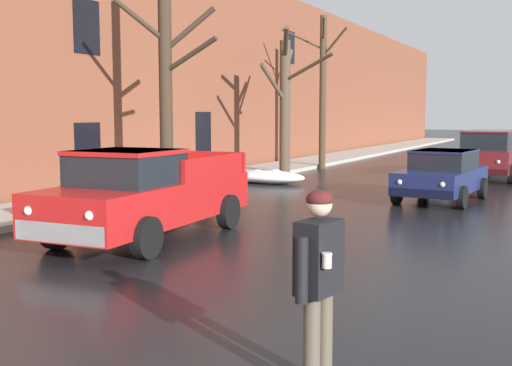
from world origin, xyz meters
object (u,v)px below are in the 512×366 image
at_px(bare_tree_far_down_block, 323,89).
at_px(pedestrian_with_coffee, 319,274).
at_px(bare_tree_second_along_sidewalk, 166,69).
at_px(bare_tree_mid_block, 285,100).
at_px(sedan_darkblue_parked_kerbside_close, 442,174).
at_px(suv_maroon_parked_kerbside_mid, 489,153).
at_px(sedan_grey_parked_far_down_block, 493,150).
at_px(pickup_truck_red_approaching_near_lane, 146,194).

distance_m(bare_tree_far_down_block, pedestrian_with_coffee, 22.74).
height_order(bare_tree_second_along_sidewalk, bare_tree_far_down_block, bare_tree_second_along_sidewalk).
bearing_deg(pedestrian_with_coffee, bare_tree_mid_block, 115.31).
bearing_deg(bare_tree_far_down_block, pedestrian_with_coffee, -69.01).
bearing_deg(sedan_darkblue_parked_kerbside_close, pedestrian_with_coffee, -84.10).
xyz_separation_m(sedan_darkblue_parked_kerbside_close, pedestrian_with_coffee, (1.32, -12.77, 0.29)).
bearing_deg(suv_maroon_parked_kerbside_mid, sedan_grey_parked_far_down_block, 94.90).
height_order(pickup_truck_red_approaching_near_lane, pedestrian_with_coffee, same).
relative_size(bare_tree_second_along_sidewalk, bare_tree_mid_block, 1.27).
bearing_deg(pickup_truck_red_approaching_near_lane, sedan_grey_parked_far_down_block, 79.41).
xyz_separation_m(bare_tree_second_along_sidewalk, pickup_truck_red_approaching_near_lane, (2.67, -4.53, -2.75)).
relative_size(bare_tree_second_along_sidewalk, pickup_truck_red_approaching_near_lane, 1.34).
bearing_deg(pickup_truck_red_approaching_near_lane, sedan_darkblue_parked_kerbside_close, 63.26).
relative_size(pickup_truck_red_approaching_near_lane, sedan_darkblue_parked_kerbside_close, 1.32).
bearing_deg(sedan_grey_parked_far_down_block, sedan_darkblue_parked_kerbside_close, -89.46).
relative_size(sedan_darkblue_parked_kerbside_close, suv_maroon_parked_kerbside_mid, 0.83).
xyz_separation_m(pickup_truck_red_approaching_near_lane, suv_maroon_parked_kerbside_mid, (4.47, 15.05, 0.11)).
bearing_deg(pickup_truck_red_approaching_near_lane, suv_maroon_parked_kerbside_mid, 73.45).
relative_size(pickup_truck_red_approaching_near_lane, pedestrian_with_coffee, 2.98).
bearing_deg(bare_tree_far_down_block, sedan_grey_parked_far_down_block, 35.30).
relative_size(bare_tree_far_down_block, sedan_darkblue_parked_kerbside_close, 1.69).
relative_size(bare_tree_mid_block, sedan_darkblue_parked_kerbside_close, 1.40).
bearing_deg(bare_tree_far_down_block, sedan_darkblue_parked_kerbside_close, -50.87).
bearing_deg(bare_tree_far_down_block, bare_tree_second_along_sidewalk, -89.82).
bearing_deg(pedestrian_with_coffee, sedan_grey_parked_far_down_block, 93.20).
bearing_deg(bare_tree_mid_block, sedan_grey_parked_far_down_block, 52.98).
height_order(bare_tree_far_down_block, suv_maroon_parked_kerbside_mid, bare_tree_far_down_block).
relative_size(bare_tree_mid_block, pedestrian_with_coffee, 3.16).
bearing_deg(suv_maroon_parked_kerbside_mid, pedestrian_with_coffee, -87.33).
relative_size(bare_tree_far_down_block, pedestrian_with_coffee, 3.81).
bearing_deg(pickup_truck_red_approaching_near_lane, bare_tree_second_along_sidewalk, 120.48).
bearing_deg(bare_tree_mid_block, pickup_truck_red_approaching_near_lane, -77.82).
distance_m(bare_tree_second_along_sidewalk, pickup_truck_red_approaching_near_lane, 5.93).
height_order(bare_tree_second_along_sidewalk, pickup_truck_red_approaching_near_lane, bare_tree_second_along_sidewalk).
xyz_separation_m(bare_tree_mid_block, bare_tree_far_down_block, (-0.04, 4.06, 0.54)).
relative_size(suv_maroon_parked_kerbside_mid, sedan_grey_parked_far_down_block, 1.20).
distance_m(bare_tree_second_along_sidewalk, sedan_darkblue_parked_kerbside_close, 8.15).
distance_m(pickup_truck_red_approaching_near_lane, pedestrian_with_coffee, 7.15).
height_order(sedan_grey_parked_far_down_block, pedestrian_with_coffee, pedestrian_with_coffee).
height_order(bare_tree_mid_block, pickup_truck_red_approaching_near_lane, bare_tree_mid_block).
bearing_deg(pickup_truck_red_approaching_near_lane, bare_tree_mid_block, 102.18).
xyz_separation_m(bare_tree_far_down_block, pedestrian_with_coffee, (8.10, -21.10, -2.49)).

